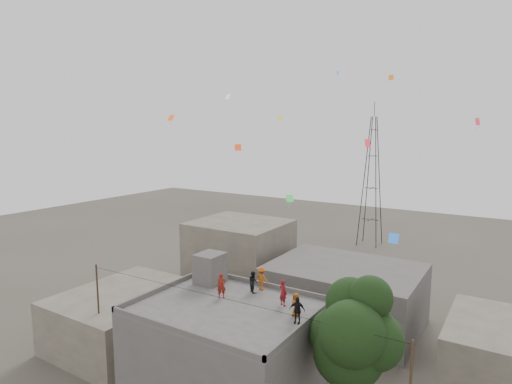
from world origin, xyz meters
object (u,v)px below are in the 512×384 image
tree (353,335)px  transmission_tower (372,181)px  person_red_adult (283,293)px  stair_head_box (210,268)px  person_dark_adult (297,310)px

tree → transmission_tower: (-11.37, 39.40, 2.97)m
tree → person_red_adult: (-4.69, 1.31, 0.78)m
stair_head_box → tree: 10.80m
stair_head_box → person_red_adult: stair_head_box is taller
transmission_tower → person_red_adult: 38.73m
stair_head_box → person_dark_adult: (7.60, -2.31, -0.28)m
tree → person_red_adult: size_ratio=5.85×
stair_head_box → person_dark_adult: stair_head_box is taller
transmission_tower → person_dark_adult: (8.40, -39.71, -2.25)m
transmission_tower → person_dark_adult: bearing=-78.1°
person_red_adult → person_dark_adult: bearing=158.6°
tree → person_dark_adult: size_ratio=6.35×
person_red_adult → tree: bearing=-173.9°
person_red_adult → person_dark_adult: 2.36m
stair_head_box → tree: bearing=-10.7°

